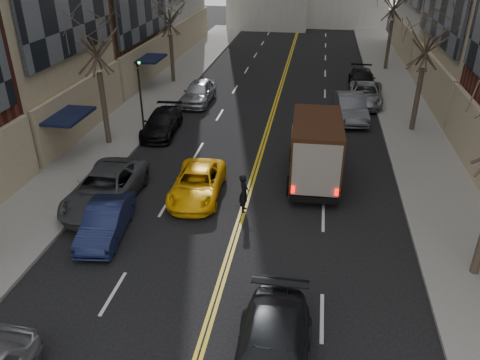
{
  "coord_description": "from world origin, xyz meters",
  "views": [
    {
      "loc": [
        2.74,
        -3.38,
        10.76
      ],
      "look_at": [
        0.08,
        12.73,
        2.2
      ],
      "focal_mm": 35.0,
      "sensor_mm": 36.0,
      "label": 1
    }
  ],
  "objects_px": {
    "pedestrian": "(244,193)",
    "taxi": "(197,184)",
    "ups_truck": "(315,149)",
    "observer_sedan": "(271,359)"
  },
  "relations": [
    {
      "from": "taxi",
      "to": "pedestrian",
      "type": "xyz_separation_m",
      "value": [
        2.32,
        -0.94,
        0.23
      ]
    },
    {
      "from": "ups_truck",
      "to": "taxi",
      "type": "relative_size",
      "value": 1.3
    },
    {
      "from": "observer_sedan",
      "to": "taxi",
      "type": "height_order",
      "value": "observer_sedan"
    },
    {
      "from": "observer_sedan",
      "to": "taxi",
      "type": "relative_size",
      "value": 1.11
    },
    {
      "from": "ups_truck",
      "to": "observer_sedan",
      "type": "bearing_deg",
      "value": -95.65
    },
    {
      "from": "ups_truck",
      "to": "taxi",
      "type": "distance_m",
      "value": 5.91
    },
    {
      "from": "observer_sedan",
      "to": "taxi",
      "type": "distance_m",
      "value": 10.52
    },
    {
      "from": "observer_sedan",
      "to": "taxi",
      "type": "xyz_separation_m",
      "value": [
        -4.4,
        9.55,
        -0.1
      ]
    },
    {
      "from": "pedestrian",
      "to": "taxi",
      "type": "bearing_deg",
      "value": 62.52
    },
    {
      "from": "taxi",
      "to": "pedestrian",
      "type": "height_order",
      "value": "pedestrian"
    }
  ]
}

